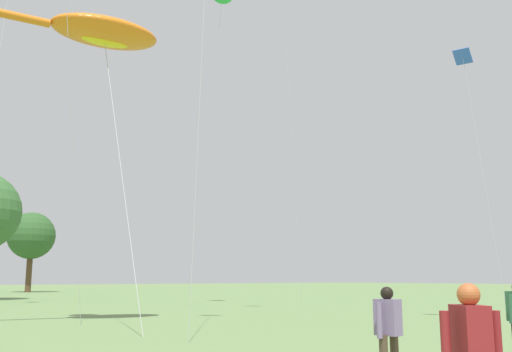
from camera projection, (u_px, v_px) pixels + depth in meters
The scene contains 4 objects.
big_show_kite at pixel (99, 32), 22.99m from camera, with size 9.48×6.47×11.78m.
person_navy_jacket at pixel (388, 328), 9.41m from camera, with size 0.57×0.42×1.57m.
small_kite_triangle_green at pixel (465, 72), 24.33m from camera, with size 0.82×1.34×11.19m.
tree_oak_right at pixel (31, 236), 71.00m from camera, with size 5.70×5.70×9.65m.
Camera 1 is at (-9.36, -3.48, 1.72)m, focal length 40.78 mm.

